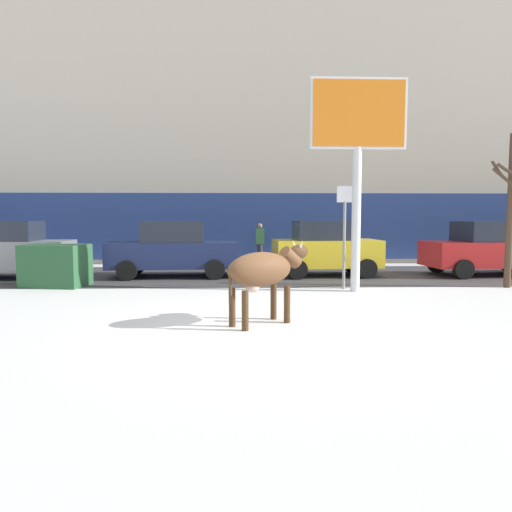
{
  "coord_description": "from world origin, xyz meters",
  "views": [
    {
      "loc": [
        -0.32,
        -8.17,
        1.96
      ],
      "look_at": [
        0.01,
        2.12,
        1.1
      ],
      "focal_mm": 32.17,
      "sensor_mm": 36.0,
      "label": 1
    }
  ],
  "objects_px": {
    "cow_brown": "(263,271)",
    "pedestrian_near_billboard": "(260,244)",
    "car_yellow_hatchback": "(325,248)",
    "car_grey_hatchback": "(13,250)",
    "billboard": "(358,127)",
    "street_sign": "(344,228)",
    "bare_tree_left_lot": "(511,205)",
    "car_navy_sedan": "(173,250)",
    "dumpster": "(56,265)",
    "car_red_sedan": "(488,249)"
  },
  "relations": [
    {
      "from": "street_sign",
      "to": "car_yellow_hatchback",
      "type": "bearing_deg",
      "value": 89.98
    },
    {
      "from": "car_grey_hatchback",
      "to": "street_sign",
      "type": "bearing_deg",
      "value": -13.82
    },
    {
      "from": "billboard",
      "to": "car_red_sedan",
      "type": "xyz_separation_m",
      "value": [
        5.36,
        3.22,
        -3.41
      ]
    },
    {
      "from": "pedestrian_near_billboard",
      "to": "dumpster",
      "type": "relative_size",
      "value": 1.02
    },
    {
      "from": "street_sign",
      "to": "cow_brown",
      "type": "bearing_deg",
      "value": -120.31
    },
    {
      "from": "car_red_sedan",
      "to": "bare_tree_left_lot",
      "type": "bearing_deg",
      "value": -108.32
    },
    {
      "from": "cow_brown",
      "to": "dumpster",
      "type": "height_order",
      "value": "cow_brown"
    },
    {
      "from": "car_navy_sedan",
      "to": "car_red_sedan",
      "type": "distance_m",
      "value": 10.66
    },
    {
      "from": "pedestrian_near_billboard",
      "to": "bare_tree_left_lot",
      "type": "height_order",
      "value": "bare_tree_left_lot"
    },
    {
      "from": "car_yellow_hatchback",
      "to": "pedestrian_near_billboard",
      "type": "height_order",
      "value": "car_yellow_hatchback"
    },
    {
      "from": "billboard",
      "to": "car_yellow_hatchback",
      "type": "distance_m",
      "value": 4.73
    },
    {
      "from": "billboard",
      "to": "dumpster",
      "type": "bearing_deg",
      "value": 172.06
    },
    {
      "from": "pedestrian_near_billboard",
      "to": "car_navy_sedan",
      "type": "bearing_deg",
      "value": -129.99
    },
    {
      "from": "billboard",
      "to": "street_sign",
      "type": "height_order",
      "value": "billboard"
    },
    {
      "from": "billboard",
      "to": "dumpster",
      "type": "distance_m",
      "value": 9.22
    },
    {
      "from": "bare_tree_left_lot",
      "to": "car_red_sedan",
      "type": "bearing_deg",
      "value": 71.68
    },
    {
      "from": "street_sign",
      "to": "car_navy_sedan",
      "type": "bearing_deg",
      "value": 151.38
    },
    {
      "from": "car_grey_hatchback",
      "to": "bare_tree_left_lot",
      "type": "xyz_separation_m",
      "value": [
        14.88,
        -2.47,
        1.38
      ]
    },
    {
      "from": "cow_brown",
      "to": "street_sign",
      "type": "distance_m",
      "value": 4.86
    },
    {
      "from": "car_navy_sedan",
      "to": "car_yellow_hatchback",
      "type": "xyz_separation_m",
      "value": [
        5.09,
        0.08,
        0.02
      ]
    },
    {
      "from": "car_navy_sedan",
      "to": "pedestrian_near_billboard",
      "type": "bearing_deg",
      "value": 50.01
    },
    {
      "from": "car_grey_hatchback",
      "to": "car_yellow_hatchback",
      "type": "bearing_deg",
      "value": 1.93
    },
    {
      "from": "car_grey_hatchback",
      "to": "dumpster",
      "type": "height_order",
      "value": "car_grey_hatchback"
    },
    {
      "from": "car_grey_hatchback",
      "to": "cow_brown",
      "type": "bearing_deg",
      "value": -40.61
    },
    {
      "from": "pedestrian_near_billboard",
      "to": "dumpster",
      "type": "height_order",
      "value": "pedestrian_near_billboard"
    },
    {
      "from": "car_navy_sedan",
      "to": "dumpster",
      "type": "distance_m",
      "value": 3.69
    },
    {
      "from": "car_yellow_hatchback",
      "to": "car_red_sedan",
      "type": "xyz_separation_m",
      "value": [
        5.57,
        -0.08,
        -0.02
      ]
    },
    {
      "from": "car_grey_hatchback",
      "to": "car_yellow_hatchback",
      "type": "distance_m",
      "value": 10.22
    },
    {
      "from": "car_navy_sedan",
      "to": "pedestrian_near_billboard",
      "type": "xyz_separation_m",
      "value": [
        3.03,
        3.61,
        -0.03
      ]
    },
    {
      "from": "car_red_sedan",
      "to": "billboard",
      "type": "bearing_deg",
      "value": -149.03
    },
    {
      "from": "car_grey_hatchback",
      "to": "street_sign",
      "type": "xyz_separation_m",
      "value": [
        10.21,
        -2.51,
        0.74
      ]
    },
    {
      "from": "car_yellow_hatchback",
      "to": "bare_tree_left_lot",
      "type": "height_order",
      "value": "bare_tree_left_lot"
    },
    {
      "from": "billboard",
      "to": "car_grey_hatchback",
      "type": "xyz_separation_m",
      "value": [
        -10.42,
        2.95,
        -3.39
      ]
    },
    {
      "from": "car_navy_sedan",
      "to": "bare_tree_left_lot",
      "type": "bearing_deg",
      "value": -15.64
    },
    {
      "from": "bare_tree_left_lot",
      "to": "dumpster",
      "type": "bearing_deg",
      "value": 176.96
    },
    {
      "from": "dumpster",
      "to": "car_navy_sedan",
      "type": "bearing_deg",
      "value": 33.82
    },
    {
      "from": "car_yellow_hatchback",
      "to": "pedestrian_near_billboard",
      "type": "xyz_separation_m",
      "value": [
        -2.06,
        3.53,
        -0.05
      ]
    },
    {
      "from": "car_grey_hatchback",
      "to": "dumpster",
      "type": "distance_m",
      "value": 2.75
    },
    {
      "from": "cow_brown",
      "to": "car_yellow_hatchback",
      "type": "height_order",
      "value": "car_yellow_hatchback"
    },
    {
      "from": "cow_brown",
      "to": "street_sign",
      "type": "relative_size",
      "value": 0.63
    },
    {
      "from": "car_grey_hatchback",
      "to": "car_red_sedan",
      "type": "xyz_separation_m",
      "value": [
        15.78,
        0.27,
        -0.02
      ]
    },
    {
      "from": "car_red_sedan",
      "to": "pedestrian_near_billboard",
      "type": "relative_size",
      "value": 2.49
    },
    {
      "from": "bare_tree_left_lot",
      "to": "car_grey_hatchback",
      "type": "bearing_deg",
      "value": 170.59
    },
    {
      "from": "cow_brown",
      "to": "pedestrian_near_billboard",
      "type": "height_order",
      "value": "pedestrian_near_billboard"
    },
    {
      "from": "cow_brown",
      "to": "car_navy_sedan",
      "type": "distance_m",
      "value": 7.42
    },
    {
      "from": "car_yellow_hatchback",
      "to": "car_red_sedan",
      "type": "relative_size",
      "value": 0.84
    },
    {
      "from": "cow_brown",
      "to": "car_navy_sedan",
      "type": "bearing_deg",
      "value": 110.95
    },
    {
      "from": "car_yellow_hatchback",
      "to": "bare_tree_left_lot",
      "type": "relative_size",
      "value": 0.84
    },
    {
      "from": "car_yellow_hatchback",
      "to": "cow_brown",
      "type": "bearing_deg",
      "value": -109.12
    },
    {
      "from": "cow_brown",
      "to": "dumpster",
      "type": "bearing_deg",
      "value": 139.47
    }
  ]
}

